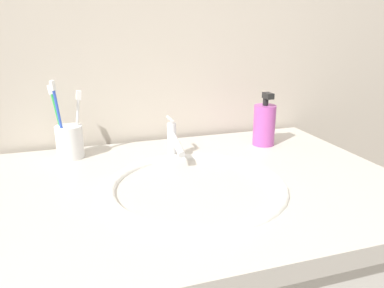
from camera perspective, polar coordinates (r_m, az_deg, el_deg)
tiled_wall_back at (r=1.13m, az=-5.42°, el=16.97°), size 2.13×0.04×2.40m
sink_basin at (r=0.83m, az=0.64°, el=-9.29°), size 0.40×0.40×0.12m
faucet at (r=0.96m, az=-2.88°, el=0.51°), size 0.02×0.14×0.10m
toothbrush_cup at (r=1.03m, az=-18.32°, el=0.33°), size 0.07×0.07×0.09m
toothbrush_green at (r=1.02m, az=-20.02°, el=4.07°), size 0.04×0.04×0.19m
toothbrush_white at (r=1.01m, az=-17.27°, el=3.71°), size 0.03×0.01×0.17m
toothbrush_blue at (r=0.99m, az=-19.85°, el=4.17°), size 0.03×0.04×0.20m
soap_dispenser at (r=1.10m, az=11.08°, el=3.00°), size 0.06×0.06×0.16m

